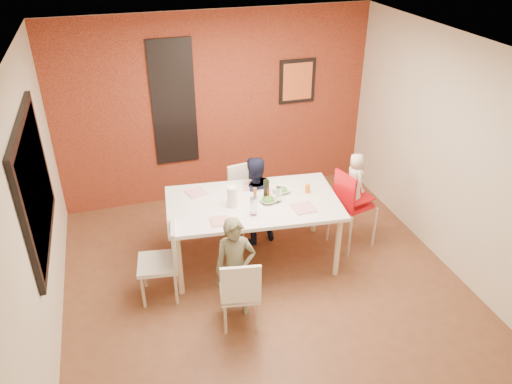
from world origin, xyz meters
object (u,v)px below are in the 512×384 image
object	(u,v)px
chair_far	(247,196)
child_far	(253,201)
toddler	(355,179)
dining_table	(253,207)
chair_left	(165,257)
wine_bottle	(266,190)
child_near	(235,268)
high_chair	(351,202)
chair_near	(240,291)
paper_towel_roll	(232,197)

from	to	relation	value
chair_far	child_far	distance (m)	0.25
toddler	dining_table	bearing A→B (deg)	87.77
chair_left	wine_bottle	bearing A→B (deg)	113.53
chair_left	child_near	world-z (taller)	child_near
high_chair	child_near	size ratio (longest dim) A/B	0.91
dining_table	wine_bottle	distance (m)	0.26
chair_near	chair_left	distance (m)	0.97
chair_left	child_far	world-z (taller)	child_far
chair_near	wine_bottle	xyz separation A→B (m)	(0.62, 1.08, 0.48)
child_far	paper_towel_roll	xyz separation A→B (m)	(-0.38, -0.44, 0.37)
wine_bottle	paper_towel_roll	size ratio (longest dim) A/B	1.02
dining_table	toddler	distance (m)	1.30
paper_towel_roll	chair_near	bearing A→B (deg)	-100.64
dining_table	paper_towel_roll	size ratio (longest dim) A/B	8.49
toddler	paper_towel_roll	xyz separation A→B (m)	(-1.54, 0.00, 0.00)
high_chair	toddler	xyz separation A→B (m)	(0.03, 0.01, 0.32)
chair_left	paper_towel_roll	bearing A→B (deg)	118.49
chair_left	toddler	xyz separation A→B (m)	(2.39, 0.31, 0.44)
wine_bottle	paper_towel_roll	xyz separation A→B (m)	(-0.42, -0.04, -0.00)
chair_far	wine_bottle	xyz separation A→B (m)	(0.05, -0.65, 0.43)
child_near	toddler	distance (m)	1.94
toddler	chair_far	bearing A→B (deg)	58.89
child_far	toddler	world-z (taller)	toddler
high_chair	chair_far	bearing A→B (deg)	43.64
high_chair	paper_towel_roll	bearing A→B (deg)	74.39
chair_far	chair_left	bearing A→B (deg)	-149.60
child_far	wine_bottle	xyz separation A→B (m)	(0.04, -0.40, 0.37)
paper_towel_roll	child_near	bearing A→B (deg)	-102.75
dining_table	paper_towel_roll	distance (m)	0.33
chair_near	child_near	distance (m)	0.26
chair_far	child_near	distance (m)	1.59
chair_far	child_near	xyz separation A→B (m)	(-0.55, -1.49, 0.05)
chair_near	child_far	world-z (taller)	child_far
dining_table	child_far	xyz separation A→B (m)	(0.13, 0.41, -0.17)
dining_table	chair_near	size ratio (longest dim) A/B	2.45
chair_far	chair_left	world-z (taller)	chair_far
chair_near	high_chair	distance (m)	2.00
child_far	toddler	bearing A→B (deg)	150.07
dining_table	chair_far	size ratio (longest dim) A/B	2.23
child_far	wine_bottle	distance (m)	0.55
chair_near	child_far	distance (m)	1.59
chair_far	chair_near	bearing A→B (deg)	-117.14
child_far	wine_bottle	bearing A→B (deg)	86.41
chair_near	chair_far	world-z (taller)	chair_far
high_chair	toddler	world-z (taller)	toddler
chair_near	chair_left	world-z (taller)	chair_left
chair_far	dining_table	bearing A→B (deg)	-108.70
dining_table	child_far	size ratio (longest dim) A/B	1.78
dining_table	chair_far	distance (m)	0.70
child_far	paper_towel_roll	size ratio (longest dim) A/B	4.78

